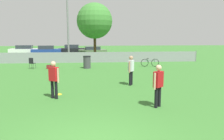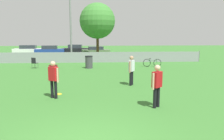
% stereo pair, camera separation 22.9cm
% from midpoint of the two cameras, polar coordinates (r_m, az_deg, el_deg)
% --- Properties ---
extents(fence_backline, '(23.23, 0.07, 1.21)m').
position_cam_midpoint_polar(fence_backline, '(23.08, -5.98, 3.31)').
color(fence_backline, gray).
rests_on(fence_backline, ground_plane).
extents(light_pole, '(0.90, 0.36, 7.82)m').
position_cam_midpoint_polar(light_pole, '(25.17, -11.77, 12.98)').
color(light_pole, gray).
rests_on(light_pole, ground_plane).
extents(tree_near_pole, '(4.24, 4.24, 6.68)m').
position_cam_midpoint_polar(tree_near_pole, '(26.73, -4.82, 12.64)').
color(tree_near_pole, '#4C331E').
rests_on(tree_near_pole, ground_plane).
extents(player_defender_red, '(0.48, 0.41, 1.67)m').
position_cam_midpoint_polar(player_defender_red, '(9.92, -15.61, -1.80)').
color(player_defender_red, black).
rests_on(player_defender_red, ground_plane).
extents(player_thrower_red, '(0.45, 0.43, 1.67)m').
position_cam_midpoint_polar(player_thrower_red, '(8.55, 11.22, -3.31)').
color(player_thrower_red, black).
rests_on(player_thrower_red, ground_plane).
extents(player_receiver_white, '(0.40, 0.49, 1.67)m').
position_cam_midpoint_polar(player_receiver_white, '(12.24, 4.44, 0.46)').
color(player_receiver_white, black).
rests_on(player_receiver_white, ground_plane).
extents(frisbee_disc, '(0.28, 0.28, 0.03)m').
position_cam_midpoint_polar(frisbee_disc, '(10.72, -14.30, -6.18)').
color(frisbee_disc, yellow).
rests_on(frisbee_disc, ground_plane).
extents(folding_chair_sideline, '(0.51, 0.51, 0.93)m').
position_cam_midpoint_polar(folding_chair_sideline, '(19.89, -20.52, 1.87)').
color(folding_chair_sideline, '#333338').
rests_on(folding_chair_sideline, ground_plane).
extents(bicycle_sideline, '(1.65, 0.44, 0.75)m').
position_cam_midpoint_polar(bicycle_sideline, '(20.20, 9.56, 1.92)').
color(bicycle_sideline, black).
rests_on(bicycle_sideline, ground_plane).
extents(trash_bin, '(0.66, 0.66, 1.08)m').
position_cam_midpoint_polar(trash_bin, '(18.92, -6.90, 2.07)').
color(trash_bin, '#3F3F44').
rests_on(trash_bin, ground_plane).
extents(gear_bag_sideline, '(0.68, 0.38, 0.33)m').
position_cam_midpoint_polar(gear_bag_sideline, '(19.38, -16.00, 0.80)').
color(gear_bag_sideline, maroon).
rests_on(gear_bag_sideline, ground_plane).
extents(parked_car_white, '(4.32, 2.09, 1.45)m').
position_cam_midpoint_polar(parked_car_white, '(35.00, -22.04, 4.83)').
color(parked_car_white, black).
rests_on(parked_car_white, ground_plane).
extents(parked_car_blue, '(4.32, 2.22, 1.43)m').
position_cam_midpoint_polar(parked_car_blue, '(33.36, -16.94, 4.89)').
color(parked_car_blue, black).
rests_on(parked_car_blue, ground_plane).
extents(parked_car_dark, '(4.03, 1.84, 1.48)m').
position_cam_midpoint_polar(parked_car_dark, '(34.71, -10.58, 5.27)').
color(parked_car_dark, black).
rests_on(parked_car_dark, ground_plane).
extents(parked_car_olive, '(4.19, 2.36, 1.29)m').
position_cam_midpoint_polar(parked_car_olive, '(32.02, -5.29, 4.98)').
color(parked_car_olive, black).
rests_on(parked_car_olive, ground_plane).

